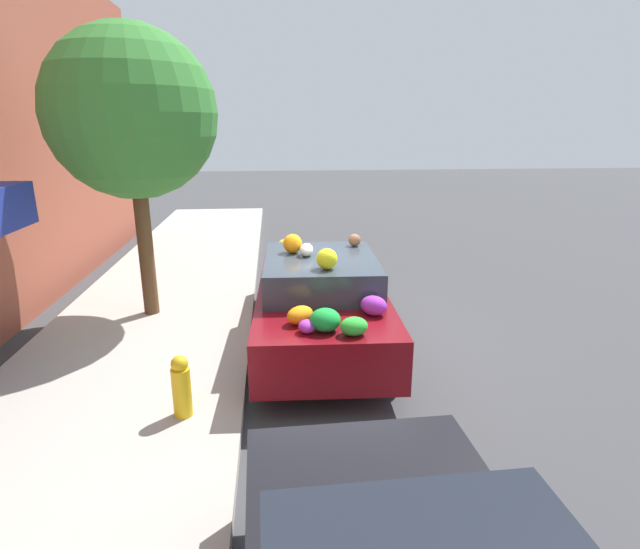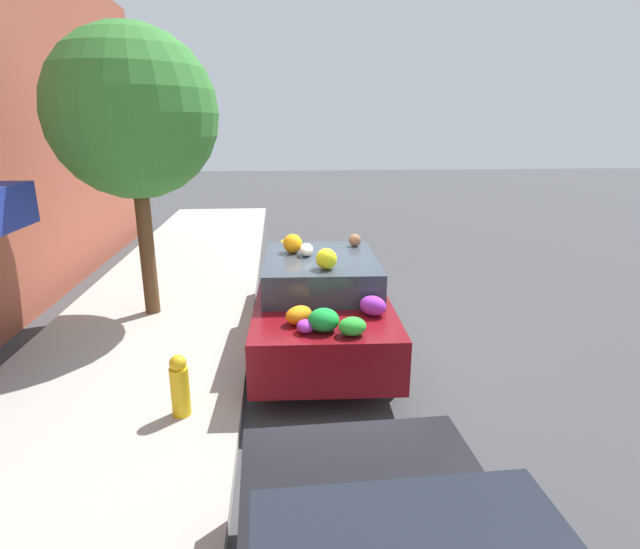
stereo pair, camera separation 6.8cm
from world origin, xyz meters
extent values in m
plane|color=#424244|center=(0.00, 0.00, 0.00)|extent=(60.00, 60.00, 0.00)
cube|color=#B2ADA3|center=(0.00, 2.70, 0.07)|extent=(24.00, 3.20, 0.15)
cylinder|color=brown|center=(1.14, 2.78, 1.29)|extent=(0.24, 0.24, 2.29)
sphere|color=#388433|center=(1.14, 2.78, 3.33)|extent=(2.55, 2.55, 2.55)
cylinder|color=gold|center=(-2.07, 1.73, 0.42)|extent=(0.20, 0.20, 0.55)
sphere|color=gold|center=(-2.07, 1.73, 0.76)|extent=(0.18, 0.18, 0.18)
cube|color=maroon|center=(0.00, 0.05, 0.61)|extent=(4.35, 1.94, 0.65)
cube|color=#333D47|center=(-0.17, 0.06, 1.16)|extent=(1.99, 1.63, 0.44)
cylinder|color=black|center=(1.36, 0.81, 0.29)|extent=(0.58, 0.20, 0.58)
cylinder|color=black|center=(1.29, -0.82, 0.29)|extent=(0.58, 0.20, 0.58)
cylinder|color=black|center=(-1.29, 0.92, 0.29)|extent=(0.58, 0.20, 0.58)
cylinder|color=black|center=(-1.36, -0.71, 0.29)|extent=(0.58, 0.20, 0.58)
sphere|color=yellow|center=(-0.79, 0.04, 1.52)|extent=(0.38, 0.38, 0.27)
ellipsoid|color=red|center=(1.51, 0.35, 1.04)|extent=(0.30, 0.30, 0.20)
ellipsoid|color=brown|center=(1.35, -0.69, 1.01)|extent=(0.28, 0.26, 0.14)
ellipsoid|color=green|center=(-1.91, -0.14, 1.04)|extent=(0.32, 0.36, 0.21)
ellipsoid|color=white|center=(-0.08, 0.25, 1.47)|extent=(0.33, 0.23, 0.18)
ellipsoid|color=purple|center=(-1.79, 0.37, 1.01)|extent=(0.24, 0.22, 0.15)
sphere|color=olive|center=(1.00, 0.64, 1.03)|extent=(0.24, 0.24, 0.17)
ellipsoid|color=red|center=(1.52, -0.66, 1.04)|extent=(0.25, 0.25, 0.19)
sphere|color=orange|center=(0.11, 0.44, 1.52)|extent=(0.39, 0.39, 0.28)
sphere|color=yellow|center=(1.69, 0.51, 1.09)|extent=(0.41, 0.41, 0.29)
ellipsoid|color=blue|center=(1.26, 0.45, 1.09)|extent=(0.50, 0.50, 0.29)
ellipsoid|color=orange|center=(-1.52, 0.43, 1.05)|extent=(0.41, 0.43, 0.21)
ellipsoid|color=green|center=(-1.77, 0.16, 1.07)|extent=(0.39, 0.40, 0.26)
ellipsoid|color=purple|center=(-1.33, -0.48, 1.06)|extent=(0.43, 0.43, 0.24)
sphere|color=brown|center=(0.44, -0.52, 1.48)|extent=(0.22, 0.22, 0.19)
camera|label=1|loc=(-6.93, 0.71, 3.16)|focal=28.00mm
camera|label=2|loc=(-6.94, 0.64, 3.16)|focal=28.00mm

